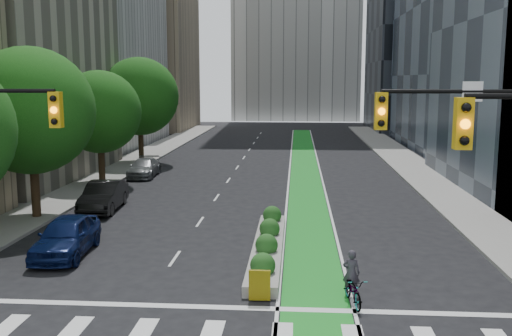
# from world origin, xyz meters

# --- Properties ---
(ground) EXTENTS (160.00, 160.00, 0.00)m
(ground) POSITION_xyz_m (0.00, 0.00, 0.00)
(ground) COLOR black
(ground) RESTS_ON ground
(sidewalk_left) EXTENTS (3.60, 90.00, 0.15)m
(sidewalk_left) POSITION_xyz_m (-11.80, 25.00, 0.07)
(sidewalk_left) COLOR gray
(sidewalk_left) RESTS_ON ground
(sidewalk_right) EXTENTS (3.60, 90.00, 0.15)m
(sidewalk_right) POSITION_xyz_m (11.80, 25.00, 0.07)
(sidewalk_right) COLOR gray
(sidewalk_right) RESTS_ON ground
(bike_lane_paint) EXTENTS (2.20, 70.00, 0.01)m
(bike_lane_paint) POSITION_xyz_m (3.00, 30.00, 0.01)
(bike_lane_paint) COLOR #198C24
(bike_lane_paint) RESTS_ON ground
(building_tan_far) EXTENTS (14.00, 16.00, 26.00)m
(building_tan_far) POSITION_xyz_m (-20.00, 66.00, 13.00)
(building_tan_far) COLOR tan
(building_tan_far) RESTS_ON ground
(building_dark_end) EXTENTS (14.00, 18.00, 28.00)m
(building_dark_end) POSITION_xyz_m (20.00, 68.00, 14.00)
(building_dark_end) COLOR black
(building_dark_end) RESTS_ON ground
(tree_mid) EXTENTS (6.40, 6.40, 8.78)m
(tree_mid) POSITION_xyz_m (-11.00, 12.00, 5.57)
(tree_mid) COLOR black
(tree_mid) RESTS_ON ground
(tree_midfar) EXTENTS (5.60, 5.60, 7.76)m
(tree_midfar) POSITION_xyz_m (-11.00, 22.00, 4.95)
(tree_midfar) COLOR black
(tree_midfar) RESTS_ON ground
(tree_far) EXTENTS (6.60, 6.60, 9.00)m
(tree_far) POSITION_xyz_m (-11.00, 32.00, 5.69)
(tree_far) COLOR black
(tree_far) RESTS_ON ground
(median_planter) EXTENTS (1.20, 10.26, 1.10)m
(median_planter) POSITION_xyz_m (1.20, 7.04, 0.37)
(median_planter) COLOR gray
(median_planter) RESTS_ON ground
(bicycle) EXTENTS (0.93, 1.86, 0.93)m
(bicycle) POSITION_xyz_m (4.20, 1.78, 0.47)
(bicycle) COLOR gray
(bicycle) RESTS_ON ground
(cyclist) EXTENTS (0.64, 0.48, 1.58)m
(cyclist) POSITION_xyz_m (4.20, 2.52, 0.79)
(cyclist) COLOR #34303A
(cyclist) RESTS_ON ground
(parked_car_left_near) EXTENTS (2.21, 4.82, 1.60)m
(parked_car_left_near) POSITION_xyz_m (-7.00, 6.15, 0.80)
(parked_car_left_near) COLOR #0B1744
(parked_car_left_near) RESTS_ON ground
(parked_car_left_mid) EXTENTS (2.01, 4.93, 1.59)m
(parked_car_left_mid) POSITION_xyz_m (-8.19, 14.13, 0.80)
(parked_car_left_mid) COLOR black
(parked_car_left_mid) RESTS_ON ground
(parked_car_left_far) EXTENTS (2.07, 4.66, 1.33)m
(parked_car_left_far) POSITION_xyz_m (-8.91, 25.13, 0.66)
(parked_car_left_far) COLOR #5D6063
(parked_car_left_far) RESTS_ON ground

